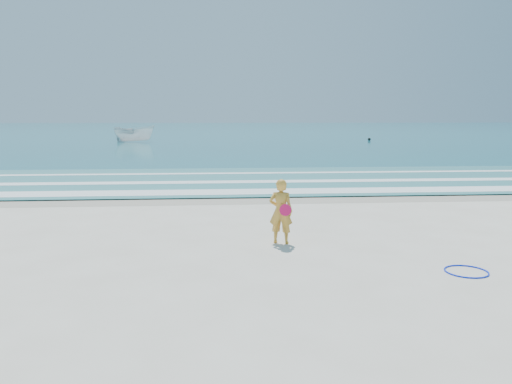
{
  "coord_description": "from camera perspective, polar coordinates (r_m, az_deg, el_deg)",
  "views": [
    {
      "loc": [
        -0.74,
        -8.46,
        2.91
      ],
      "look_at": [
        0.23,
        4.0,
        1.0
      ],
      "focal_mm": 35.0,
      "sensor_mm": 36.0,
      "label": 1
    }
  ],
  "objects": [
    {
      "name": "ocean",
      "position": [
        113.49,
        -4.13,
        7.22
      ],
      "size": [
        400.0,
        190.0,
        0.04
      ],
      "primitive_type": "cube",
      "color": "#19727F",
      "rests_on": "ground"
    },
    {
      "name": "buoy",
      "position": [
        59.79,
        12.81,
        5.9
      ],
      "size": [
        0.35,
        0.35,
        0.35
      ],
      "primitive_type": "sphere",
      "color": "black",
      "rests_on": "ocean"
    },
    {
      "name": "woman",
      "position": [
        11.43,
        2.86,
        -2.22
      ],
      "size": [
        0.63,
        0.51,
        1.5
      ],
      "color": "gold",
      "rests_on": "ground"
    },
    {
      "name": "foam_mid",
      "position": [
        21.86,
        -2.49,
        1.18
      ],
      "size": [
        400.0,
        0.9,
        0.01
      ],
      "primitive_type": "cube",
      "color": "white",
      "rests_on": "shallow"
    },
    {
      "name": "boat",
      "position": [
        56.81,
        -13.76,
        6.47
      ],
      "size": [
        4.98,
        2.84,
        1.81
      ],
      "primitive_type": "imported",
      "rotation": [
        0.0,
        0.0,
        1.33
      ],
      "color": "silver",
      "rests_on": "ocean"
    },
    {
      "name": "wet_sand",
      "position": [
        17.71,
        -2.01,
        -0.76
      ],
      "size": [
        400.0,
        2.4,
        0.0
      ],
      "primitive_type": "cube",
      "color": "#B2A893",
      "rests_on": "ground"
    },
    {
      "name": "foam_far",
      "position": [
        25.13,
        -2.75,
        2.16
      ],
      "size": [
        400.0,
        0.6,
        0.01
      ],
      "primitive_type": "cube",
      "color": "white",
      "rests_on": "shallow"
    },
    {
      "name": "shallow",
      "position": [
        22.65,
        -2.56,
        1.42
      ],
      "size": [
        400.0,
        10.0,
        0.01
      ],
      "primitive_type": "cube",
      "color": "#59B7AD",
      "rests_on": "ocean"
    },
    {
      "name": "foam_near",
      "position": [
        18.99,
        -2.18,
        0.03
      ],
      "size": [
        400.0,
        1.4,
        0.01
      ],
      "primitive_type": "cube",
      "color": "white",
      "rests_on": "shallow"
    },
    {
      "name": "ground",
      "position": [
        8.97,
        0.52,
        -10.24
      ],
      "size": [
        400.0,
        400.0,
        0.0
      ],
      "primitive_type": "plane",
      "color": "silver",
      "rests_on": "ground"
    },
    {
      "name": "hoop",
      "position": [
        10.29,
        22.91,
        -8.36
      ],
      "size": [
        0.87,
        0.87,
        0.03
      ],
      "primitive_type": "torus",
      "rotation": [
        0.0,
        0.0,
        -0.08
      ],
      "color": "#0C29E1",
      "rests_on": "ground"
    }
  ]
}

